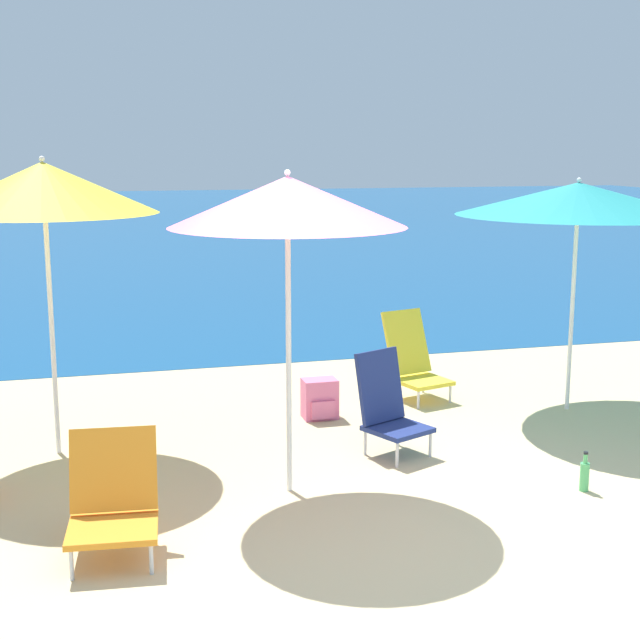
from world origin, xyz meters
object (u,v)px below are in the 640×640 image
beach_umbrella_yellow (44,188)px  beach_chair_orange (113,499)px  beach_umbrella_pink (288,202)px  water_bottle (584,475)px  beach_chair_navy (388,405)px  beach_chair_yellow (413,360)px  beach_umbrella_teal (578,199)px  backpack_pink (320,399)px

beach_umbrella_yellow → beach_chair_orange: beach_umbrella_yellow is taller
beach_umbrella_pink → water_bottle: bearing=-15.2°
beach_chair_orange → beach_umbrella_yellow: bearing=106.2°
beach_chair_navy → beach_chair_yellow: size_ratio=0.97×
beach_umbrella_pink → beach_umbrella_teal: 3.06m
beach_umbrella_yellow → beach_chair_yellow: (3.14, 0.75, -1.63)m
beach_umbrella_teal → beach_chair_navy: (-1.92, -0.67, -1.48)m
beach_umbrella_yellow → beach_umbrella_pink: bearing=-38.1°
beach_umbrella_yellow → beach_umbrella_teal: beach_umbrella_yellow is taller
backpack_pink → water_bottle: (1.29, -2.05, -0.06)m
beach_umbrella_teal → beach_chair_orange: size_ratio=3.04×
beach_umbrella_teal → beach_chair_yellow: (-1.19, 0.71, -1.49)m
beach_umbrella_pink → beach_chair_navy: bearing=32.1°
beach_umbrella_pink → beach_chair_yellow: 2.98m
beach_chair_navy → beach_umbrella_teal: bearing=-5.3°
beach_chair_navy → water_bottle: (1.02, -1.08, -0.26)m
backpack_pink → water_bottle: bearing=-57.8°
beach_umbrella_teal → beach_chair_navy: size_ratio=2.69×
beach_umbrella_yellow → backpack_pink: beach_umbrella_yellow is taller
beach_chair_yellow → water_bottle: 2.49m
backpack_pink → beach_chair_orange: bearing=-129.5°
beach_umbrella_pink → beach_umbrella_teal: bearing=23.6°
beach_umbrella_pink → beach_umbrella_yellow: beach_umbrella_yellow is taller
beach_chair_orange → water_bottle: size_ratio=2.48×
beach_umbrella_yellow → beach_chair_yellow: 3.62m
beach_umbrella_teal → beach_umbrella_pink: bearing=-156.4°
beach_umbrella_teal → water_bottle: bearing=-117.0°
water_bottle → beach_chair_yellow: bearing=96.9°
water_bottle → beach_chair_orange: bearing=-177.7°
beach_chair_yellow → backpack_pink: beach_chair_yellow is taller
beach_chair_orange → backpack_pink: beach_chair_orange is taller
backpack_pink → beach_umbrella_pink: bearing=-112.1°
beach_umbrella_teal → beach_umbrella_yellow: bearing=-179.5°
beach_chair_orange → backpack_pink: size_ratio=2.01×
beach_chair_yellow → water_bottle: (0.30, -2.46, -0.25)m
beach_umbrella_yellow → beach_chair_orange: size_ratio=3.24×
beach_chair_navy → beach_chair_yellow: beach_chair_yellow is taller
beach_umbrella_teal → beach_chair_yellow: 2.03m
beach_chair_yellow → water_bottle: beach_chair_yellow is taller
beach_chair_navy → beach_chair_orange: size_ratio=1.13×
beach_chair_navy → water_bottle: beach_chair_navy is taller
beach_umbrella_yellow → water_bottle: size_ratio=8.05×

